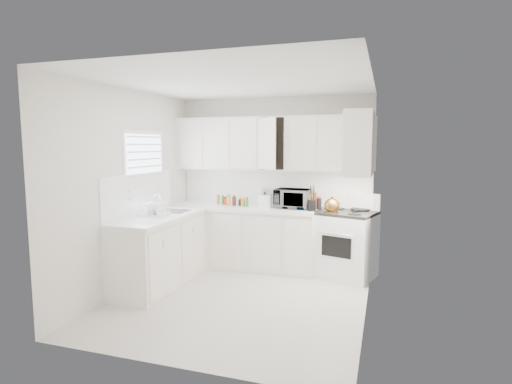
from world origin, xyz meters
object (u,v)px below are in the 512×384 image
at_px(dish_rack, 153,208).
at_px(utensil_crock, 312,198).
at_px(stove, 345,235).
at_px(rice_cooker, 265,200).
at_px(microwave, 293,196).
at_px(tea_kettle, 332,204).

bearing_deg(dish_rack, utensil_crock, 25.70).
height_order(stove, rice_cooker, stove).
relative_size(stove, rice_cooker, 5.40).
height_order(utensil_crock, dish_rack, utensil_crock).
bearing_deg(microwave, utensil_crock, -26.47).
bearing_deg(tea_kettle, dish_rack, -159.91).
relative_size(stove, dish_rack, 3.33).
xyz_separation_m(microwave, rice_cooker, (-0.42, -0.05, -0.06)).
height_order(tea_kettle, microwave, microwave).
bearing_deg(dish_rack, microwave, 34.68).
xyz_separation_m(microwave, utensil_crock, (0.32, -0.19, 0.01)).
distance_m(utensil_crock, dish_rack, 2.19).
distance_m(tea_kettle, rice_cooker, 1.04).
bearing_deg(tea_kettle, stove, 37.70).
relative_size(microwave, utensil_crock, 1.36).
relative_size(rice_cooker, dish_rack, 0.62).
relative_size(tea_kettle, microwave, 0.52).
height_order(rice_cooker, dish_rack, rice_cooker).
bearing_deg(utensil_crock, stove, 14.28).
xyz_separation_m(tea_kettle, utensil_crock, (-0.29, 0.04, 0.08)).
height_order(stove, utensil_crock, utensil_crock).
height_order(stove, microwave, microwave).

